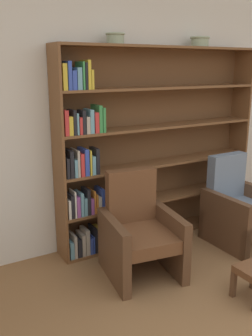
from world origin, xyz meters
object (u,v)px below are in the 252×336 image
object	(u,v)px
bowl_cream	(200,41)
armchair_cushioned	(239,207)
bookshelf	(143,149)
armchair_leather	(140,232)
bowl_sage	(115,38)

from	to	relation	value
bowl_cream	armchair_cushioned	world-z (taller)	bowl_cream
bookshelf	armchair_cushioned	size ratio (longest dim) A/B	2.53
bookshelf	armchair_cushioned	world-z (taller)	bookshelf
bookshelf	armchair_leather	bearing A→B (deg)	-124.74
bowl_sage	armchair_leather	bearing A→B (deg)	-97.73
bowl_sage	armchair_cushioned	world-z (taller)	bowl_sage
bowl_sage	bookshelf	bearing A→B (deg)	3.85
bowl_cream	armchair_cushioned	bearing A→B (deg)	-74.02
bowl_sage	bowl_cream	xyz separation A→B (m)	(1.04, 0.00, 0.00)
armchair_cushioned	bowl_cream	bearing A→B (deg)	-74.81
armchair_leather	armchair_cushioned	size ratio (longest dim) A/B	1.00
bowl_cream	bowl_sage	bearing A→B (deg)	180.00
bowl_cream	armchair_leather	world-z (taller)	bowl_cream
bowl_cream	armchair_leather	bearing A→B (deg)	-152.38
armchair_leather	bookshelf	bearing A→B (deg)	-115.76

